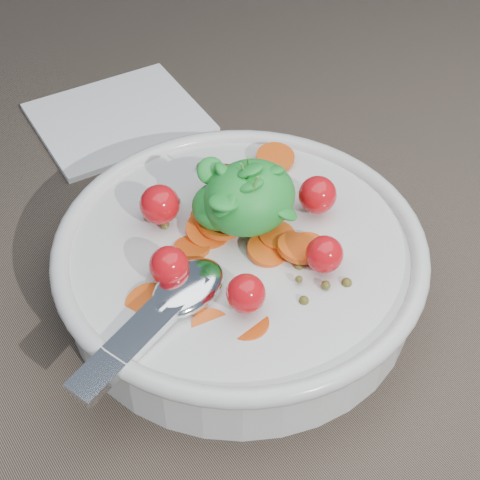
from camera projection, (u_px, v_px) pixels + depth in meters
ground at (241, 268)px, 0.54m from camera, size 6.00×6.00×0.00m
bowl at (240, 262)px, 0.50m from camera, size 0.27×0.25×0.11m
napkin at (118, 118)px, 0.67m from camera, size 0.15×0.14×0.01m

